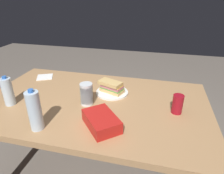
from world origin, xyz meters
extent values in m
cube|color=tan|center=(0.00, 0.00, 0.73)|extent=(1.56, 0.94, 0.04)
cylinder|color=#977049|center=(-0.70, -0.39, 0.36)|extent=(0.07, 0.07, 0.71)
cylinder|color=#977049|center=(0.70, -0.39, 0.36)|extent=(0.07, 0.07, 0.71)
cylinder|color=white|center=(-0.10, -0.15, 0.76)|extent=(0.24, 0.24, 0.01)
cube|color=#DBB26B|center=(-0.10, -0.15, 0.78)|extent=(0.19, 0.15, 0.02)
cube|color=#599E3F|center=(-0.10, -0.15, 0.79)|extent=(0.18, 0.14, 0.01)
cube|color=#C6727A|center=(-0.10, -0.15, 0.81)|extent=(0.18, 0.13, 0.02)
cube|color=yellow|center=(-0.10, -0.15, 0.82)|extent=(0.17, 0.13, 0.01)
cube|color=#DBB26B|center=(-0.08, -0.14, 0.83)|extent=(0.19, 0.15, 0.02)
cylinder|color=maroon|center=(-0.55, 0.01, 0.81)|extent=(0.07, 0.07, 0.12)
cube|color=red|center=(-0.13, 0.26, 0.79)|extent=(0.26, 0.27, 0.07)
cylinder|color=silver|center=(0.53, 0.17, 0.85)|extent=(0.07, 0.07, 0.19)
cylinder|color=blue|center=(0.53, 0.17, 0.95)|extent=(0.03, 0.03, 0.02)
cylinder|color=silver|center=(0.03, 0.05, 0.80)|extent=(0.08, 0.08, 0.09)
cylinder|color=silver|center=(0.03, 0.05, 0.82)|extent=(0.08, 0.08, 0.09)
cylinder|color=silver|center=(0.03, 0.05, 0.84)|extent=(0.08, 0.08, 0.09)
cylinder|color=silver|center=(0.03, 0.05, 0.85)|extent=(0.08, 0.08, 0.09)
cylinder|color=silver|center=(0.20, 0.36, 0.86)|extent=(0.07, 0.07, 0.23)
cylinder|color=blue|center=(0.20, 0.36, 0.98)|extent=(0.03, 0.03, 0.02)
cube|color=white|center=(0.55, -0.29, 0.75)|extent=(0.17, 0.17, 0.01)
camera|label=1|loc=(-0.41, 1.12, 1.44)|focal=31.53mm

